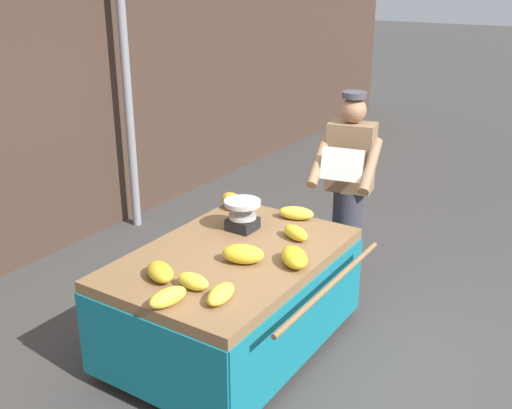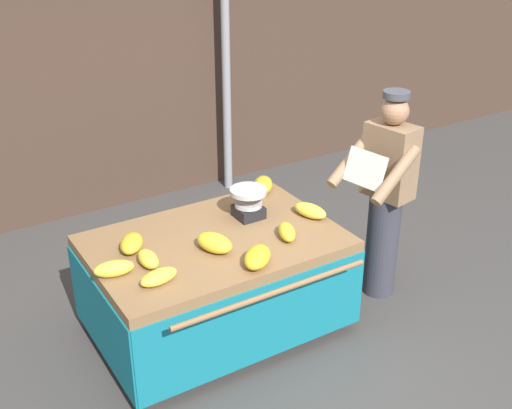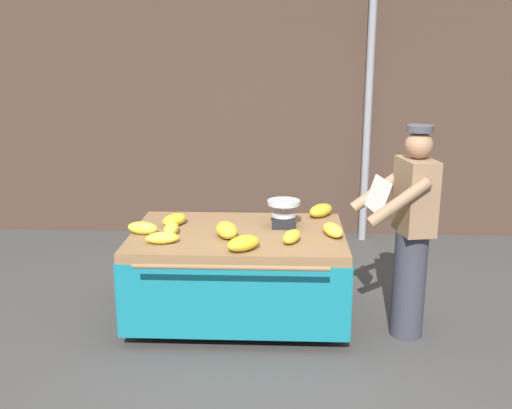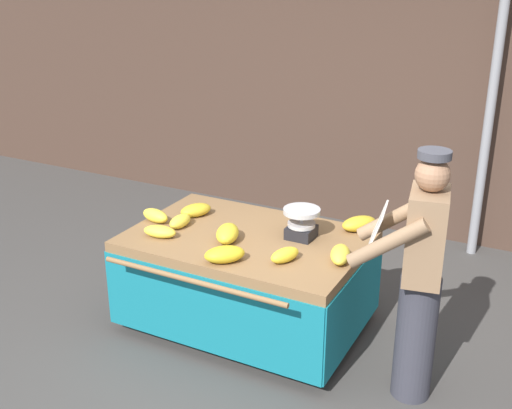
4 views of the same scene
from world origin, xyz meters
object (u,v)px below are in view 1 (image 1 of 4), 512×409
object	(u,v)px
banana_bunch_4	(168,297)
vendor_person	(348,191)
banana_bunch_0	(294,257)
banana_bunch_2	(296,233)
banana_bunch_3	(232,201)
weighing_scale	(242,215)
banana_bunch_7	(243,254)
banana_bunch_6	(160,272)
banana_cart	(232,278)
banana_bunch_8	(193,281)
banana_bunch_5	(221,294)
banana_bunch_1	(296,213)
street_pole	(127,81)

from	to	relation	value
banana_bunch_4	vendor_person	world-z (taller)	vendor_person
banana_bunch_0	vendor_person	world-z (taller)	vendor_person
banana_bunch_2	banana_bunch_3	world-z (taller)	banana_bunch_3
banana_bunch_2	banana_bunch_4	distance (m)	1.24
weighing_scale	banana_bunch_7	world-z (taller)	weighing_scale
banana_bunch_4	banana_bunch_6	world-z (taller)	banana_bunch_4
banana_cart	weighing_scale	world-z (taller)	weighing_scale
banana_bunch_3	banana_bunch_8	size ratio (longest dim) A/B	1.29
banana_bunch_3	banana_bunch_5	xyz separation A→B (m)	(-1.30, -0.82, -0.01)
banana_bunch_4	banana_bunch_7	world-z (taller)	banana_bunch_7
banana_bunch_3	banana_bunch_4	world-z (taller)	banana_bunch_3
banana_bunch_4	banana_bunch_7	xyz separation A→B (m)	(0.70, -0.06, 0.01)
banana_bunch_7	banana_bunch_8	xyz separation A→B (m)	(-0.47, 0.06, -0.01)
banana_bunch_1	banana_bunch_7	bearing A→B (deg)	-174.99
banana_bunch_4	banana_bunch_5	xyz separation A→B (m)	(0.21, -0.23, -0.01)
banana_bunch_6	banana_bunch_7	xyz separation A→B (m)	(0.48, -0.31, 0.01)
banana_bunch_6	banana_bunch_8	xyz separation A→B (m)	(0.02, -0.25, -0.00)
street_pole	banana_bunch_5	xyz separation A→B (m)	(-1.93, -2.56, -0.75)
banana_bunch_5	vendor_person	size ratio (longest dim) A/B	0.15
banana_bunch_6	banana_bunch_2	bearing A→B (deg)	-22.82
banana_bunch_3	vendor_person	xyz separation A→B (m)	(0.65, -0.75, 0.04)
weighing_scale	banana_bunch_4	bearing A→B (deg)	-167.62
banana_bunch_0	banana_bunch_7	size ratio (longest dim) A/B	1.00
banana_bunch_2	weighing_scale	bearing A→B (deg)	98.49
street_pole	weighing_scale	world-z (taller)	street_pole
banana_bunch_3	weighing_scale	bearing A→B (deg)	-135.42
banana_cart	banana_bunch_0	size ratio (longest dim) A/B	6.26
banana_bunch_1	banana_bunch_3	bearing A→B (deg)	96.09
banana_bunch_3	banana_bunch_1	bearing A→B (deg)	-83.91
weighing_scale	street_pole	bearing A→B (deg)	64.77
weighing_scale	banana_bunch_5	bearing A→B (deg)	-152.94
banana_cart	banana_bunch_1	xyz separation A→B (m)	(0.78, -0.08, 0.25)
banana_bunch_1	banana_bunch_4	distance (m)	1.57
weighing_scale	banana_bunch_7	bearing A→B (deg)	-145.62
weighing_scale	banana_bunch_8	bearing A→B (deg)	-164.57
banana_cart	banana_bunch_7	size ratio (longest dim) A/B	6.28
banana_bunch_2	banana_bunch_3	size ratio (longest dim) A/B	0.81
banana_bunch_7	banana_bunch_2	bearing A→B (deg)	-11.82
weighing_scale	vendor_person	world-z (taller)	vendor_person
weighing_scale	banana_bunch_0	world-z (taller)	weighing_scale
banana_cart	banana_bunch_7	distance (m)	0.31
banana_bunch_3	banana_bunch_5	bearing A→B (deg)	-147.55
banana_bunch_0	banana_bunch_8	xyz separation A→B (m)	(-0.62, 0.37, -0.01)
street_pole	vendor_person	bearing A→B (deg)	-89.55
banana_bunch_4	banana_bunch_1	bearing A→B (deg)	0.57
banana_bunch_2	banana_bunch_3	xyz separation A→B (m)	(0.28, 0.76, 0.01)
street_pole	banana_bunch_6	distance (m)	2.92
banana_bunch_6	weighing_scale	bearing A→B (deg)	0.13
banana_bunch_4	banana_cart	bearing A→B (deg)	6.62
banana_bunch_8	banana_bunch_3	bearing A→B (deg)	25.03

